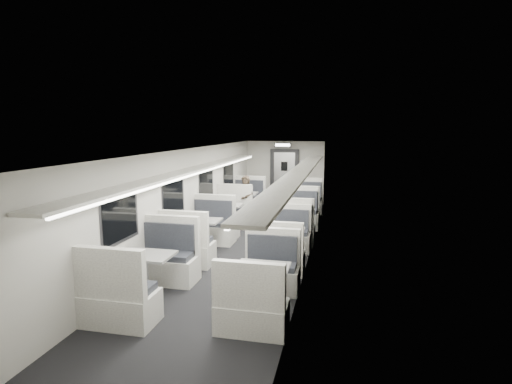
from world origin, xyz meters
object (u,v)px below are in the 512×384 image
at_px(booth_right_a, 304,206).
at_px(booth_right_c, 285,244).
at_px(booth_right_d, 262,287).
at_px(vestibule_door, 284,177).
at_px(booth_left_b, 226,217).
at_px(passenger, 245,200).
at_px(exit_sign, 283,145).
at_px(booth_left_a, 242,204).
at_px(booth_right_b, 296,221).
at_px(booth_left_d, 145,276).
at_px(booth_left_c, 201,236).

bearing_deg(booth_right_a, booth_right_c, -90.00).
bearing_deg(booth_right_d, vestibule_door, 96.23).
relative_size(booth_left_b, vestibule_door, 1.03).
bearing_deg(passenger, exit_sign, 100.41).
distance_m(booth_left_a, exit_sign, 3.02).
distance_m(booth_right_b, passenger, 1.94).
bearing_deg(passenger, booth_right_c, -39.82).
bearing_deg(booth_right_a, booth_left_b, -133.09).
height_order(booth_left_d, exit_sign, exit_sign).
xyz_separation_m(booth_left_a, booth_right_a, (2.00, 0.28, -0.01)).
bearing_deg(booth_left_c, exit_sign, 80.70).
distance_m(booth_left_a, passenger, 1.11).
bearing_deg(booth_left_a, exit_sign, 65.06).
bearing_deg(booth_right_b, booth_left_c, -135.30).
bearing_deg(vestibule_door, exit_sign, -90.00).
bearing_deg(vestibule_door, booth_right_d, -83.77).
bearing_deg(booth_right_d, booth_right_a, 90.00).
relative_size(vestibule_door, exit_sign, 3.39).
distance_m(booth_right_a, vestibule_door, 2.64).
bearing_deg(exit_sign, booth_left_d, -96.50).
height_order(passenger, vestibule_door, vestibule_door).
bearing_deg(booth_left_a, booth_left_b, -90.00).
relative_size(booth_left_c, booth_left_d, 0.98).
bearing_deg(booth_right_d, booth_left_d, -177.16).
relative_size(booth_left_d, booth_right_d, 1.12).
height_order(booth_right_a, exit_sign, exit_sign).
distance_m(booth_right_b, vestibule_door, 4.76).
relative_size(booth_left_c, booth_right_c, 1.11).
distance_m(passenger, exit_sign, 3.57).
bearing_deg(booth_left_b, booth_left_c, -90.00).
bearing_deg(booth_right_c, booth_left_c, 176.23).
height_order(booth_left_a, vestibule_door, vestibule_door).
height_order(booth_left_c, booth_right_d, booth_left_c).
distance_m(booth_left_d, exit_sign, 9.02).
distance_m(booth_right_c, vestibule_door, 6.83).
relative_size(booth_right_b, vestibule_door, 1.09).
xyz_separation_m(booth_left_c, passenger, (0.35, 2.95, 0.34)).
bearing_deg(booth_right_b, booth_right_a, 90.00).
xyz_separation_m(booth_right_d, passenger, (-1.65, 5.52, 0.37)).
bearing_deg(booth_left_d, booth_left_b, 90.00).
bearing_deg(booth_right_a, booth_left_a, -171.94).
distance_m(booth_left_b, exit_sign, 4.54).
relative_size(booth_right_a, exit_sign, 3.59).
distance_m(booth_left_c, booth_right_b, 2.81).
bearing_deg(booth_right_a, booth_right_b, -90.00).
xyz_separation_m(booth_left_a, passenger, (0.35, -1.00, 0.33)).
bearing_deg(vestibule_door, booth_right_a, -66.99).
bearing_deg(booth_right_a, booth_left_c, -115.27).
xyz_separation_m(booth_right_b, vestibule_door, (-1.00, 4.61, 0.63)).
bearing_deg(booth_left_c, booth_right_d, -52.10).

